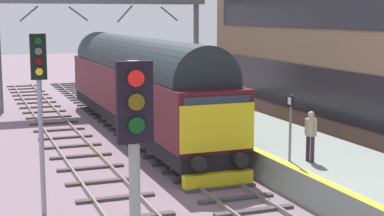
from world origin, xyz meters
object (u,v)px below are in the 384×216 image
(signal_post_near, at_px, (136,213))
(waiting_passenger, at_px, (311,131))
(signal_post_mid, at_px, (40,99))
(platform_number_sign, at_px, (290,118))
(diesel_locomotive, at_px, (138,83))

(signal_post_near, height_order, waiting_passenger, signal_post_near)
(signal_post_near, relative_size, signal_post_mid, 0.99)
(signal_post_near, distance_m, waiting_passenger, 12.69)
(signal_post_near, bearing_deg, platform_number_sign, 51.34)
(waiting_passenger, bearing_deg, signal_post_near, 125.36)
(diesel_locomotive, distance_m, signal_post_near, 21.49)
(signal_post_mid, relative_size, platform_number_sign, 2.42)
(platform_number_sign, height_order, waiting_passenger, platform_number_sign)
(platform_number_sign, bearing_deg, waiting_passenger, -26.48)
(waiting_passenger, bearing_deg, signal_post_mid, 72.66)
(signal_post_mid, bearing_deg, platform_number_sign, -2.46)
(waiting_passenger, bearing_deg, platform_number_sign, 50.46)
(signal_post_mid, height_order, waiting_passenger, signal_post_mid)
(diesel_locomotive, height_order, platform_number_sign, diesel_locomotive)
(diesel_locomotive, distance_m, waiting_passenger, 11.55)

